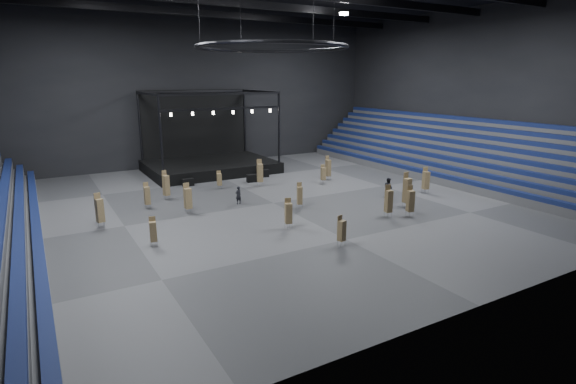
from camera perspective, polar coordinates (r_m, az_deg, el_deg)
floor at (r=39.22m, az=-1.86°, el=-1.41°), size 50.00×50.00×0.00m
wall_back at (r=57.15m, az=-12.18°, el=12.40°), size 50.00×0.20×18.00m
wall_front at (r=21.66m, az=25.51°, el=8.58°), size 50.00×0.20×18.00m
wall_right at (r=54.22m, az=22.56°, el=11.56°), size 0.20×42.00×18.00m
bleachers_right at (r=53.33m, az=20.45°, el=3.83°), size 7.20×40.00×6.40m
stage at (r=53.42m, az=-10.15°, el=4.23°), size 14.00×10.00×9.20m
truss_ring at (r=37.81m, az=-2.03°, el=17.91°), size 12.30×12.30×5.15m
flight_case_left at (r=46.35m, az=-12.59°, el=1.20°), size 1.14×0.60×0.75m
flight_case_mid at (r=47.14m, az=-4.53°, el=1.76°), size 1.28×0.79×0.80m
flight_case_right at (r=49.46m, az=-3.18°, el=2.39°), size 1.35×0.91×0.82m
chair_stack_0 at (r=44.07m, az=17.10°, el=1.48°), size 0.63×0.63×2.51m
chair_stack_1 at (r=29.31m, az=6.81°, el=-4.83°), size 0.52×0.52×2.05m
chair_stack_2 at (r=32.37m, az=0.05°, el=-2.65°), size 0.61×0.61×2.26m
chair_stack_3 at (r=35.36m, az=-22.81°, el=-2.10°), size 0.60×0.60×2.57m
chair_stack_4 at (r=46.38m, az=4.50°, el=2.37°), size 0.51×0.51×1.96m
chair_stack_5 at (r=38.79m, az=14.87°, el=0.26°), size 0.55×0.55×3.02m
chair_stack_6 at (r=48.12m, az=5.11°, el=3.12°), size 0.49×0.49×2.57m
chair_stack_7 at (r=44.52m, az=-8.72°, el=1.63°), size 0.48×0.48×1.79m
chair_stack_8 at (r=41.45m, az=-15.23°, el=0.88°), size 0.60×0.60×2.66m
chair_stack_9 at (r=36.44m, az=15.28°, el=-1.05°), size 0.60×0.60×2.49m
chair_stack_10 at (r=36.77m, az=-12.61°, el=-0.73°), size 0.56×0.56×2.49m
chair_stack_11 at (r=30.27m, az=-16.76°, el=-4.77°), size 0.51×0.51×2.00m
chair_stack_12 at (r=35.84m, az=12.65°, el=-1.09°), size 0.55×0.55×2.58m
chair_stack_13 at (r=37.41m, az=1.49°, el=-0.39°), size 0.54×0.54×2.20m
chair_stack_14 at (r=39.12m, az=-17.47°, el=-0.37°), size 0.45×0.45×2.22m
chair_stack_15 at (r=45.12m, az=-3.58°, el=2.50°), size 0.61×0.61×2.72m
man_center at (r=38.96m, az=-6.33°, el=-0.41°), size 0.64×0.50×1.56m
crew_member at (r=41.84m, az=12.61°, el=0.55°), size 0.80×0.97×1.82m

